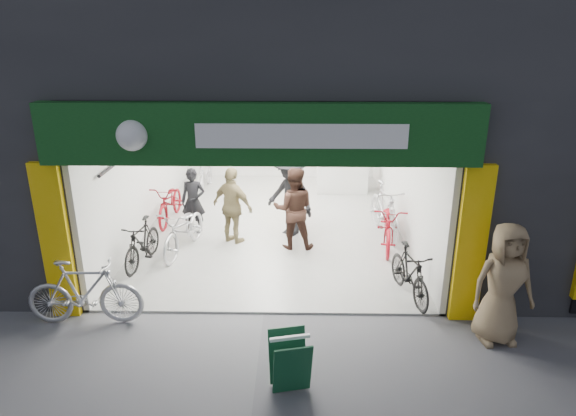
{
  "coord_description": "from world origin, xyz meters",
  "views": [
    {
      "loc": [
        0.55,
        -7.38,
        4.56
      ],
      "look_at": [
        0.38,
        1.5,
        1.33
      ],
      "focal_mm": 32.0,
      "sensor_mm": 36.0,
      "label": 1
    }
  ],
  "objects_px": {
    "pedestrian_near": "(503,284)",
    "sandwich_board": "(290,361)",
    "bike_right_front": "(410,273)",
    "parked_bike": "(85,292)",
    "bike_left_front": "(184,230)"
  },
  "relations": [
    {
      "from": "pedestrian_near",
      "to": "sandwich_board",
      "type": "height_order",
      "value": "pedestrian_near"
    },
    {
      "from": "bike_right_front",
      "to": "sandwich_board",
      "type": "distance_m",
      "value": 3.16
    },
    {
      "from": "pedestrian_near",
      "to": "sandwich_board",
      "type": "relative_size",
      "value": 2.46
    },
    {
      "from": "parked_bike",
      "to": "pedestrian_near",
      "type": "distance_m",
      "value": 6.4
    },
    {
      "from": "bike_left_front",
      "to": "pedestrian_near",
      "type": "xyz_separation_m",
      "value": [
        5.38,
        -3.07,
        0.45
      ]
    },
    {
      "from": "sandwich_board",
      "to": "pedestrian_near",
      "type": "bearing_deg",
      "value": 7.77
    },
    {
      "from": "bike_left_front",
      "to": "sandwich_board",
      "type": "relative_size",
      "value": 2.47
    },
    {
      "from": "bike_right_front",
      "to": "pedestrian_near",
      "type": "distance_m",
      "value": 1.71
    },
    {
      "from": "pedestrian_near",
      "to": "bike_right_front",
      "type": "bearing_deg",
      "value": 125.7
    },
    {
      "from": "pedestrian_near",
      "to": "parked_bike",
      "type": "bearing_deg",
      "value": 171.65
    },
    {
      "from": "parked_bike",
      "to": "sandwich_board",
      "type": "xyz_separation_m",
      "value": [
        3.27,
        -1.51,
        -0.13
      ]
    },
    {
      "from": "bike_left_front",
      "to": "pedestrian_near",
      "type": "height_order",
      "value": "pedestrian_near"
    },
    {
      "from": "bike_left_front",
      "to": "sandwich_board",
      "type": "xyz_separation_m",
      "value": [
        2.27,
        -4.24,
        -0.08
      ]
    },
    {
      "from": "parked_bike",
      "to": "sandwich_board",
      "type": "bearing_deg",
      "value": -116.48
    },
    {
      "from": "bike_right_front",
      "to": "parked_bike",
      "type": "distance_m",
      "value": 5.38
    }
  ]
}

